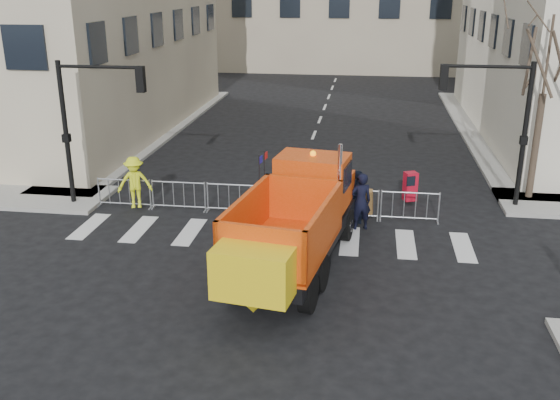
# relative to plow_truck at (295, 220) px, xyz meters

# --- Properties ---
(ground) EXTENTS (120.00, 120.00, 0.00)m
(ground) POSITION_rel_plow_truck_xyz_m (-0.97, -3.10, -1.59)
(ground) COLOR black
(ground) RESTS_ON ground
(sidewalk_back) EXTENTS (64.00, 5.00, 0.15)m
(sidewalk_back) POSITION_rel_plow_truck_xyz_m (-0.97, 5.40, -1.51)
(sidewalk_back) COLOR gray
(sidewalk_back) RESTS_ON ground
(traffic_light_left) EXTENTS (0.18, 0.18, 5.40)m
(traffic_light_left) POSITION_rel_plow_truck_xyz_m (-8.97, 4.40, 1.11)
(traffic_light_left) COLOR black
(traffic_light_left) RESTS_ON ground
(traffic_light_right) EXTENTS (0.18, 0.18, 5.40)m
(traffic_light_right) POSITION_rel_plow_truck_xyz_m (7.53, 6.40, 1.11)
(traffic_light_right) COLOR black
(traffic_light_right) RESTS_ON ground
(crowd_barriers) EXTENTS (12.60, 0.60, 1.10)m
(crowd_barriers) POSITION_rel_plow_truck_xyz_m (-1.72, 4.50, -1.04)
(crowd_barriers) COLOR #9EA0A5
(crowd_barriers) RESTS_ON ground
(street_tree) EXTENTS (3.00, 3.00, 7.50)m
(street_tree) POSITION_rel_plow_truck_xyz_m (8.23, 7.40, 2.16)
(street_tree) COLOR #382B21
(street_tree) RESTS_ON ground
(plow_truck) EXTENTS (3.93, 9.47, 3.57)m
(plow_truck) POSITION_rel_plow_truck_xyz_m (0.00, 0.00, 0.00)
(plow_truck) COLOR black
(plow_truck) RESTS_ON ground
(cop_a) EXTENTS (0.84, 0.69, 1.99)m
(cop_a) POSITION_rel_plow_truck_xyz_m (1.82, 3.50, -0.59)
(cop_a) COLOR black
(cop_a) RESTS_ON ground
(cop_b) EXTENTS (0.90, 0.76, 1.61)m
(cop_b) POSITION_rel_plow_truck_xyz_m (-0.28, 3.90, -0.78)
(cop_b) COLOR black
(cop_b) RESTS_ON ground
(cop_c) EXTENTS (0.94, 1.24, 1.96)m
(cop_c) POSITION_rel_plow_truck_xyz_m (1.72, 3.90, -0.61)
(cop_c) COLOR black
(cop_c) RESTS_ON ground
(worker) EXTENTS (1.39, 1.04, 1.92)m
(worker) POSITION_rel_plow_truck_xyz_m (-6.37, 4.10, -0.48)
(worker) COLOR yellow
(worker) RESTS_ON sidewalk_back
(newspaper_box) EXTENTS (0.57, 0.54, 1.10)m
(newspaper_box) POSITION_rel_plow_truck_xyz_m (3.64, 6.32, -0.89)
(newspaper_box) COLOR red
(newspaper_box) RESTS_ON sidewalk_back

